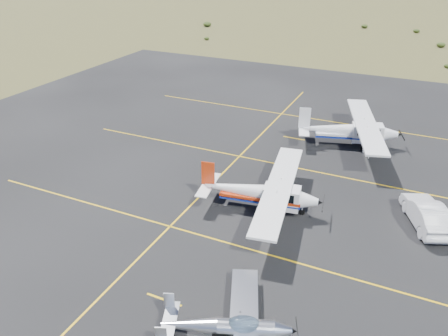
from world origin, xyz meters
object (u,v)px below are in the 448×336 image
Objects in this scene: aircraft_cessna at (261,192)px; aircraft_low_wing at (230,328)px; sedan at (426,214)px; aircraft_plain at (350,130)px.

aircraft_low_wing is at bearing -85.49° from aircraft_cessna.
sedan is (7.33, 13.34, -0.02)m from aircraft_low_wing.
aircraft_cessna is 13.22m from aircraft_plain.
sedan is at bearing 5.33° from aircraft_cessna.
aircraft_low_wing is 11.06m from aircraft_cessna.
aircraft_plain reaches higher than sedan.
aircraft_low_wing is 0.63× the size of aircraft_plain.
aircraft_cessna is 0.94× the size of aircraft_plain.
aircraft_cessna reaches higher than aircraft_low_wing.
aircraft_low_wing is 23.55m from aircraft_plain.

